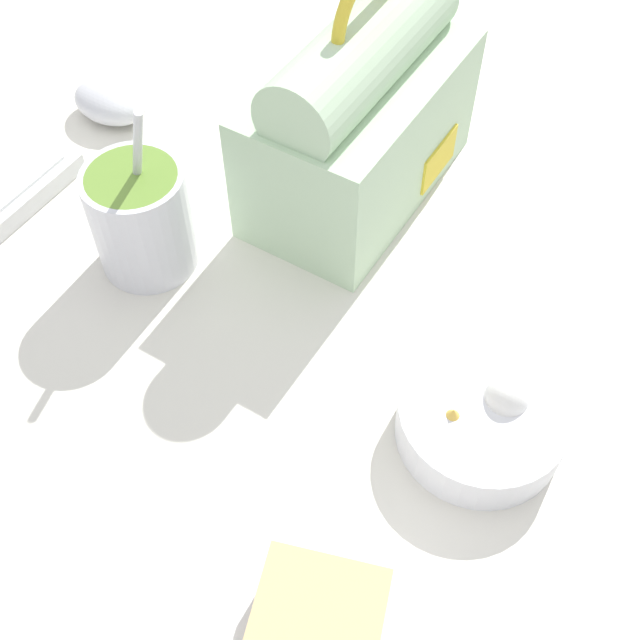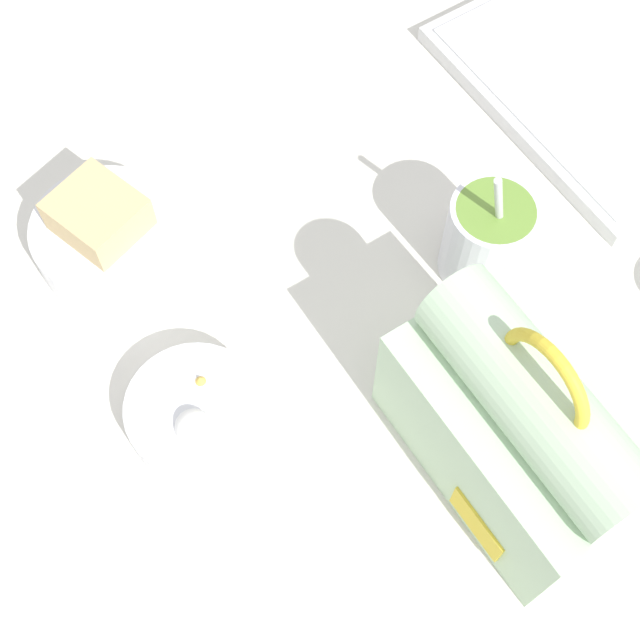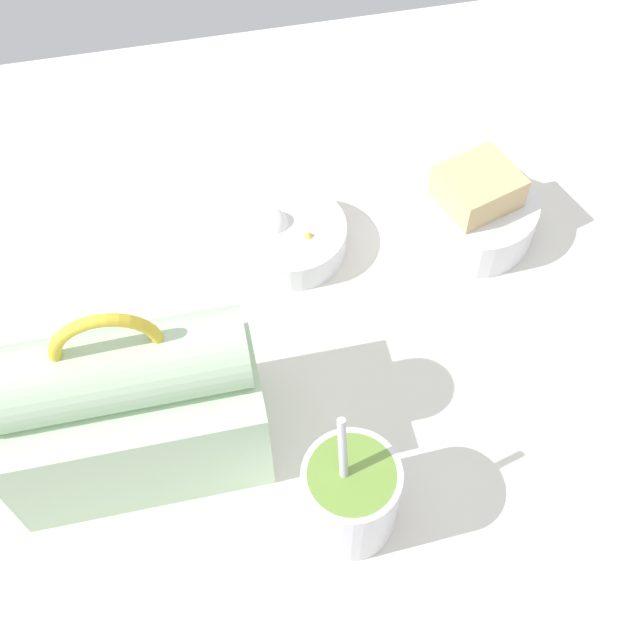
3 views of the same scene
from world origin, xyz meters
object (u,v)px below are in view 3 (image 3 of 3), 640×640
(soup_cup, at_px, (350,495))
(bento_bowl_snacks, at_px, (292,236))
(lunch_bag, at_px, (132,405))
(bento_bowl_sandwich, at_px, (473,210))

(soup_cup, relative_size, bento_bowl_snacks, 1.32)
(lunch_bag, distance_m, bento_bowl_snacks, 0.28)
(lunch_bag, xyz_separation_m, bento_bowl_sandwich, (-0.37, -0.19, -0.05))
(lunch_bag, relative_size, bento_bowl_snacks, 1.81)
(lunch_bag, xyz_separation_m, soup_cup, (-0.17, 0.11, -0.03))
(lunch_bag, bearing_deg, soup_cup, 147.70)
(bento_bowl_snacks, bearing_deg, bento_bowl_sandwich, 175.45)
(lunch_bag, distance_m, soup_cup, 0.20)
(lunch_bag, bearing_deg, bento_bowl_snacks, -130.94)
(lunch_bag, bearing_deg, bento_bowl_sandwich, -153.25)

